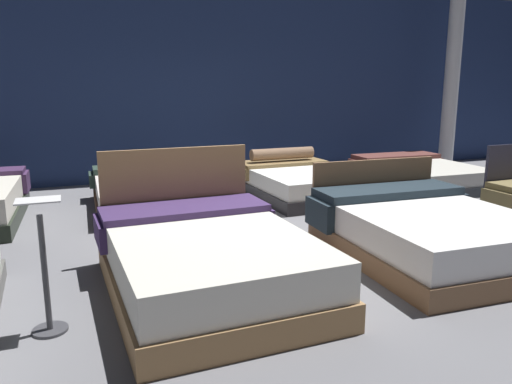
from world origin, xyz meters
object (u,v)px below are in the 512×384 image
Objects in this scene: bed_5 at (148,193)px; support_pillar at (452,81)px; bed_7 at (419,174)px; bed_6 at (299,182)px; bed_1 at (207,259)px; price_sign at (46,283)px; bed_2 at (426,231)px.

support_pillar is (6.16, 1.15, 1.54)m from bed_5.
bed_7 is at bearing 0.72° from bed_5.
bed_6 is 0.59× the size of support_pillar.
bed_1 is at bearing -88.41° from bed_5.
bed_6 reaches higher than bed_7.
bed_1 is 2.34× the size of price_sign.
bed_2 is 0.62× the size of support_pillar.
bed_2 is (2.25, 0.05, -0.01)m from bed_1.
bed_6 is at bearing 43.24° from price_sign.
price_sign is (-1.21, -0.30, 0.09)m from bed_1.
bed_7 is (2.30, 2.95, -0.06)m from bed_2.
bed_6 is 2.20× the size of price_sign.
support_pillar reaches higher than bed_7.
bed_2 is at bearing -92.36° from bed_6.
price_sign is at bearing -149.21° from bed_7.
bed_5 is 1.00× the size of bed_6.
bed_2 is at bearing -51.67° from bed_5.
price_sign is (-5.76, -3.29, 0.16)m from bed_7.
bed_6 is at bearing -162.44° from support_pillar.
support_pillar reaches higher than bed_2.
bed_7 is (4.55, -0.06, -0.02)m from bed_5.
price_sign is at bearing -108.24° from bed_5.
price_sign reaches higher than bed_2.
bed_2 is at bearing -0.63° from bed_1.
bed_2 is 1.05× the size of bed_6.
bed_1 is 1.06× the size of bed_6.
bed_7 is 2.54m from support_pillar.
support_pillar is at bearing 15.60° from bed_6.
price_sign is at bearing -172.42° from bed_2.
bed_2 is 5.90m from support_pillar.
bed_5 is 3.57m from price_sign.
bed_1 is 3.74m from bed_6.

